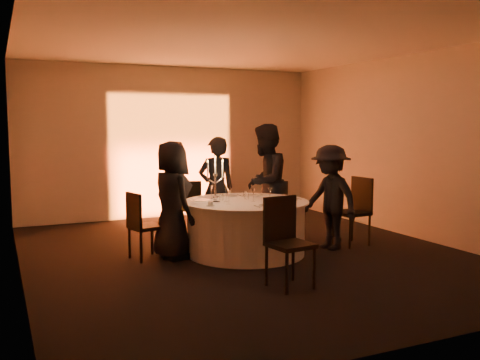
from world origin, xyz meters
name	(u,v)px	position (x,y,z in m)	size (l,w,h in m)	color
floor	(246,254)	(0.00, 0.00, 0.00)	(7.00, 7.00, 0.00)	black
ceiling	(246,41)	(0.00, 0.00, 3.00)	(7.00, 7.00, 0.00)	white
wall_back	(172,142)	(0.00, 3.50, 1.50)	(7.00, 7.00, 0.00)	beige
wall_front	(428,168)	(0.00, -3.50, 1.50)	(7.00, 7.00, 0.00)	beige
wall_left	(16,155)	(-3.00, 0.00, 1.50)	(7.00, 7.00, 0.00)	beige
wall_right	(411,146)	(3.00, 0.00, 1.50)	(7.00, 7.00, 0.00)	beige
uplighter_fixture	(177,216)	(0.00, 3.20, 0.05)	(0.25, 0.12, 0.10)	black
banquet_table	(246,227)	(0.00, 0.00, 0.38)	(1.80, 1.80, 0.77)	black
chair_left	(141,222)	(-1.45, 0.30, 0.53)	(0.49, 0.49, 0.93)	black
chair_back_left	(188,205)	(-0.32, 1.58, 0.52)	(0.47, 0.47, 0.92)	black
chair_back_right	(278,204)	(1.12, 1.10, 0.49)	(0.55, 0.55, 0.88)	black
chair_right	(356,207)	(1.81, -0.15, 0.59)	(0.49, 0.49, 1.04)	black
chair_front	(286,236)	(-0.23, -1.57, 0.58)	(0.51, 0.51, 1.03)	black
guest_left	(172,200)	(-1.03, 0.21, 0.82)	(0.80, 0.52, 1.63)	black
guest_back_left	(216,188)	(-0.01, 1.08, 0.83)	(0.61, 0.40, 1.66)	black
guest_back_right	(265,182)	(0.71, 0.77, 0.93)	(0.91, 0.71, 1.86)	black
guest_right	(330,197)	(1.28, -0.24, 0.78)	(1.00, 0.58, 1.55)	black
plate_left	(202,200)	(-0.56, 0.29, 0.78)	(0.36, 0.27, 0.01)	white
plate_back_left	(229,196)	(-0.03, 0.54, 0.78)	(0.36, 0.25, 0.01)	white
plate_back_right	(251,195)	(0.31, 0.48, 0.78)	(0.36, 0.25, 0.01)	white
plate_right	(288,199)	(0.60, -0.16, 0.78)	(0.36, 0.27, 0.01)	white
plate_front	(268,205)	(0.06, -0.57, 0.79)	(0.36, 0.25, 0.08)	white
coffee_cup	(211,204)	(-0.63, -0.22, 0.80)	(0.11, 0.11, 0.07)	white
candelabra	(215,186)	(-0.46, 0.01, 1.00)	(0.28, 0.13, 0.66)	silver
wine_glass_a	(229,194)	(-0.36, -0.21, 0.91)	(0.07, 0.07, 0.19)	white
wine_glass_b	(226,192)	(-0.29, 0.04, 0.91)	(0.07, 0.07, 0.19)	white
wine_glass_c	(254,192)	(0.07, -0.11, 0.91)	(0.07, 0.07, 0.19)	white
wine_glass_d	(211,189)	(-0.36, 0.44, 0.91)	(0.07, 0.07, 0.19)	white
wine_glass_e	(270,191)	(0.31, -0.16, 0.91)	(0.07, 0.07, 0.19)	white
tumbler_a	(247,196)	(0.08, 0.13, 0.82)	(0.07, 0.07, 0.09)	white
tumbler_b	(245,194)	(0.16, 0.35, 0.82)	(0.07, 0.07, 0.09)	white
tumbler_c	(221,197)	(-0.30, 0.20, 0.82)	(0.07, 0.07, 0.09)	white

